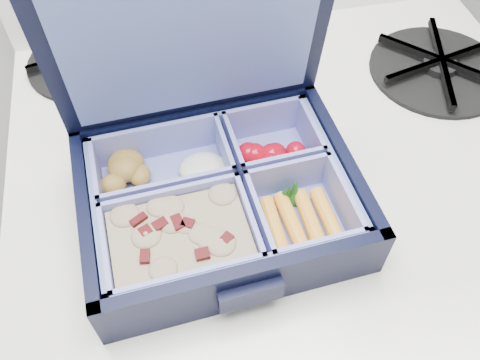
{
  "coord_description": "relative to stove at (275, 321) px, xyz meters",
  "views": [
    {
      "loc": [
        -0.84,
        1.33,
        1.36
      ],
      "look_at": [
        -0.77,
        1.62,
        0.98
      ],
      "focal_mm": 38.0,
      "sensor_mm": 36.0,
      "label": 1
    }
  ],
  "objects": [
    {
      "name": "stove",
      "position": [
        0.0,
        0.0,
        0.0
      ],
      "size": [
        0.63,
        0.63,
        0.94
      ],
      "primitive_type": null,
      "color": "white",
      "rests_on": "floor"
    },
    {
      "name": "bento_box",
      "position": [
        -0.1,
        -0.06,
        0.5
      ],
      "size": [
        0.27,
        0.22,
        0.06
      ],
      "primitive_type": null,
      "rotation": [
        0.0,
        0.0,
        0.06
      ],
      "color": "black",
      "rests_on": "stove"
    },
    {
      "name": "burner_grate",
      "position": [
        0.21,
        0.1,
        0.48
      ],
      "size": [
        0.21,
        0.21,
        0.02
      ],
      "primitive_type": "cylinder",
      "rotation": [
        0.0,
        0.0,
        0.23
      ],
      "color": "black",
      "rests_on": "stove"
    },
    {
      "name": "burner_grate_rear",
      "position": [
        -0.22,
        0.21,
        0.48
      ],
      "size": [
        0.18,
        0.18,
        0.02
      ],
      "primitive_type": "cylinder",
      "rotation": [
        0.0,
        0.0,
        0.23
      ],
      "color": "black",
      "rests_on": "stove"
    },
    {
      "name": "fork",
      "position": [
        -0.05,
        0.06,
        0.47
      ],
      "size": [
        0.12,
        0.14,
        0.01
      ],
      "primitive_type": null,
      "rotation": [
        0.0,
        0.0,
        -0.71
      ],
      "color": "silver",
      "rests_on": "stove"
    }
  ]
}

